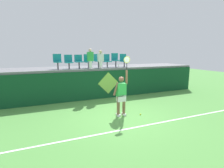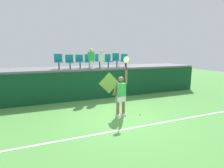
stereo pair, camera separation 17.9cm
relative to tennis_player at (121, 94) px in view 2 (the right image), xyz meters
name	(u,v)px [view 2 (the right image)]	position (x,y,z in m)	size (l,w,h in m)	color
ground_plane	(122,117)	(-0.04, -0.22, -0.94)	(40.00, 40.00, 0.00)	#519342
court_back_wall	(98,85)	(-0.04, 3.05, -0.13)	(13.89, 0.20, 1.61)	#0F4223
spectator_platform	(92,68)	(-0.04, 4.27, 0.73)	(13.89, 2.55, 0.12)	slate
court_baseline_stripe	(135,127)	(-0.04, -1.29, -0.94)	(12.50, 0.08, 0.01)	white
tennis_player	(121,94)	(0.00, 0.00, 0.00)	(0.75, 0.27, 2.49)	white
tennis_ball	(140,114)	(0.79, -0.28, -0.91)	(0.07, 0.07, 0.07)	#D1E533
water_bottle	(119,66)	(1.36, 3.14, 0.90)	(0.07, 0.07, 0.22)	white
stadium_chair_0	(59,61)	(-2.08, 3.68, 1.25)	(0.44, 0.42, 0.83)	#38383D
stadium_chair_1	(70,61)	(-1.48, 3.68, 1.22)	(0.44, 0.42, 0.78)	#38383D
stadium_chair_2	(80,61)	(-0.91, 3.67, 1.23)	(0.44, 0.42, 0.78)	#38383D
stadium_chair_3	(89,61)	(-0.36, 3.68, 1.23)	(0.44, 0.42, 0.80)	#38383D
stadium_chair_4	(99,60)	(0.26, 3.67, 1.25)	(0.44, 0.42, 0.81)	#38383D
stadium_chair_5	(108,60)	(0.82, 3.68, 1.23)	(0.44, 0.42, 0.80)	#38383D
stadium_chair_6	(116,59)	(1.39, 3.68, 1.28)	(0.44, 0.42, 0.86)	#38383D
stadium_chair_7	(125,60)	(1.98, 3.68, 1.22)	(0.44, 0.42, 0.81)	#38383D
spectator_0	(101,59)	(0.26, 3.23, 1.34)	(0.34, 0.20, 1.04)	white
spectator_1	(91,58)	(-0.36, 3.21, 1.37)	(0.34, 0.20, 1.12)	white
wall_signage_mount	(109,98)	(0.61, 2.94, -0.94)	(1.27, 0.01, 1.52)	#0F4223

